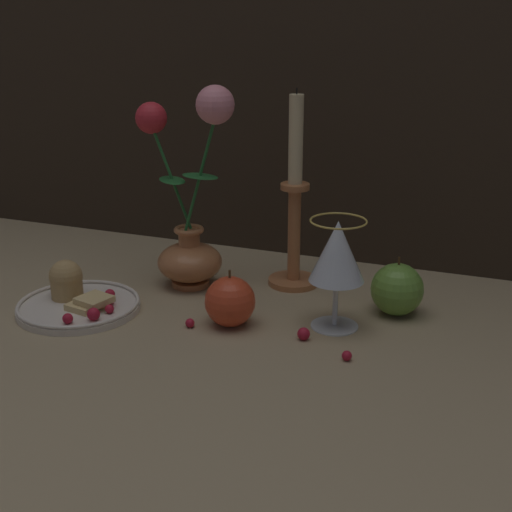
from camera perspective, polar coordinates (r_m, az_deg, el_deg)
name	(u,v)px	position (r m, az deg, el deg)	size (l,w,h in m)	color
ground_plane	(229,316)	(1.13, -2.16, -4.78)	(2.40, 2.40, 0.00)	#9E8966
vase	(190,219)	(1.21, -5.33, 2.99)	(0.18, 0.11, 0.35)	#B77042
plate_with_pastries	(76,299)	(1.18, -14.19, -3.32)	(0.20, 0.20, 0.07)	silver
wine_glass	(337,255)	(1.05, 6.51, 0.06)	(0.08, 0.08, 0.17)	silver
candlestick	(294,215)	(1.21, 3.10, 3.31)	(0.09, 0.09, 0.34)	#B77042
apple_beside_vase	(230,301)	(1.08, -2.09, -3.66)	(0.08, 0.08, 0.09)	#D14223
apple_near_glass	(397,289)	(1.14, 11.22, -2.63)	(0.08, 0.08, 0.10)	#669938
berry_near_plate	(304,334)	(1.05, 3.83, -6.23)	(0.02, 0.02, 0.02)	#AD192D
berry_front_center	(190,323)	(1.09, -5.30, -5.36)	(0.01, 0.01, 0.01)	#AD192D
berry_by_glass_stem	(218,300)	(1.17, -3.08, -3.52)	(0.02, 0.02, 0.02)	#AD192D
berry_under_candlestick	(347,356)	(0.99, 7.28, -7.92)	(0.01, 0.01, 0.01)	#AD192D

